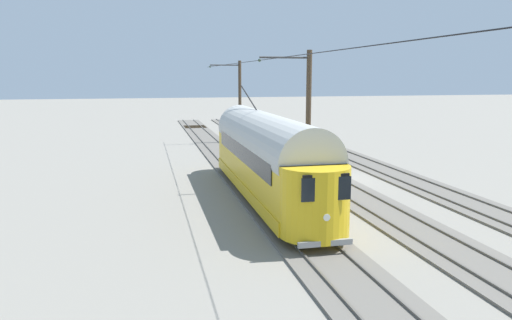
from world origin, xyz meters
name	(u,v)px	position (x,y,z in m)	size (l,w,h in m)	color
ground_plane	(323,178)	(0.00, 0.00, 0.00)	(220.00, 220.00, 0.00)	gray
track_streetcar_siding	(391,173)	(-4.60, -0.31, 0.05)	(2.80, 80.00, 0.18)	#666059
track_adjacent_siding	(322,176)	(0.00, -0.31, 0.05)	(2.80, 80.00, 0.18)	#666059
track_third_siding	(248,180)	(4.60, -0.31, 0.05)	(2.80, 80.00, 0.18)	#666059
vintage_streetcar	(266,155)	(4.60, 4.11, 2.26)	(2.65, 16.60, 5.35)	gold
catenary_pole_foreground	(239,101)	(2.02, -16.30, 3.88)	(2.88, 0.28, 7.42)	#423323
catenary_pole_mid_near	(307,118)	(2.02, 2.64, 3.88)	(2.88, 0.28, 7.42)	#423323
overhead_wire_run	(320,52)	(4.56, 11.33, 6.88)	(2.67, 60.80, 0.18)	black
track_end_bumper	(311,138)	(-4.60, -15.36, 0.40)	(1.80, 0.60, 0.80)	#B2A519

